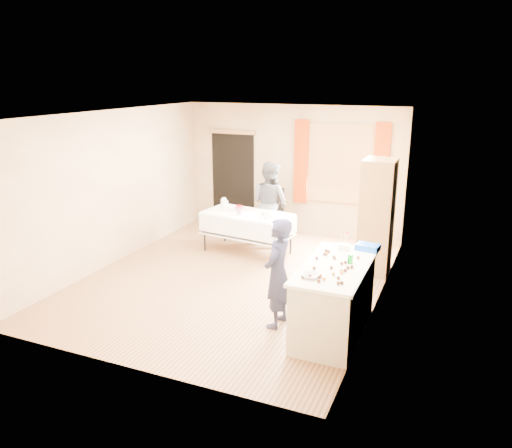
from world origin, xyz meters
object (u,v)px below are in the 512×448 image
at_px(party_table, 247,229).
at_px(chair, 272,222).
at_px(counter, 334,299).
at_px(cabinet, 377,217).
at_px(girl, 278,273).
at_px(woman, 270,203).

distance_m(party_table, chair, 1.06).
bearing_deg(chair, counter, -63.46).
height_order(cabinet, girl, cabinet).
bearing_deg(party_table, girl, -50.67).
bearing_deg(woman, girl, 133.90).
relative_size(cabinet, girl, 1.30).
distance_m(cabinet, counter, 2.34).
bearing_deg(party_table, chair, 93.16).
bearing_deg(counter, girl, -172.69).
relative_size(cabinet, woman, 1.18).
bearing_deg(girl, woman, -154.84).
bearing_deg(woman, chair, -54.64).
relative_size(cabinet, chair, 1.90).
distance_m(cabinet, girl, 2.52).
relative_size(counter, chair, 1.65).
xyz_separation_m(counter, woman, (-2.03, 2.98, 0.35)).
relative_size(cabinet, party_table, 1.10).
height_order(cabinet, chair, cabinet).
height_order(party_table, woman, woman).
distance_m(cabinet, woman, 2.25).
relative_size(party_table, chair, 1.72).
height_order(party_table, chair, chair).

